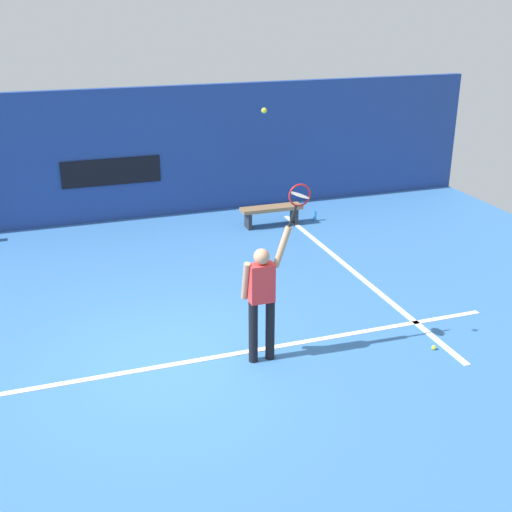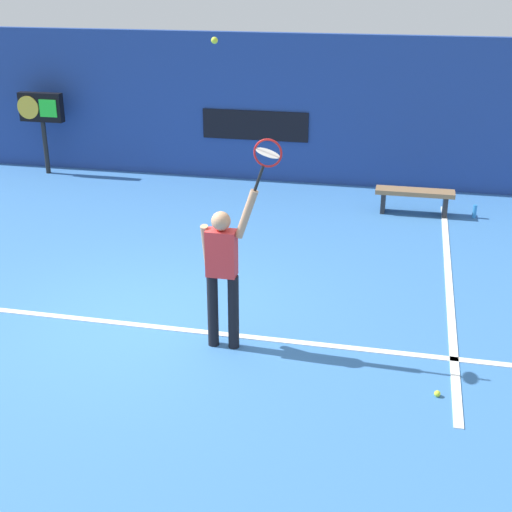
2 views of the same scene
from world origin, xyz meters
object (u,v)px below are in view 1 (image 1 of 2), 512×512
object	(u,v)px
tennis_ball	(264,110)
water_bottle	(315,216)
tennis_player	(262,295)
spare_ball	(434,348)
court_bench	(271,211)
tennis_racket	(299,198)

from	to	relation	value
tennis_ball	water_bottle	distance (m)	7.22
tennis_player	spare_ball	size ratio (longest dim) A/B	29.03
tennis_player	court_bench	size ratio (longest dim) A/B	1.41
water_bottle	tennis_player	bearing A→B (deg)	-120.57
tennis_racket	spare_ball	size ratio (longest dim) A/B	9.21
tennis_player	water_bottle	distance (m)	6.34
tennis_racket	spare_ball	distance (m)	3.09
water_bottle	spare_ball	size ratio (longest dim) A/B	3.53
tennis_player	spare_ball	xyz separation A→B (m)	(2.48, -0.56, -0.98)
water_bottle	tennis_ball	bearing A→B (deg)	-120.24
court_bench	tennis_racket	bearing A→B (deg)	-106.63
tennis_racket	water_bottle	world-z (taller)	tennis_racket
tennis_racket	tennis_ball	bearing A→B (deg)	-170.52
tennis_player	tennis_racket	xyz separation A→B (m)	(0.51, -0.00, 1.34)
tennis_player	spare_ball	bearing A→B (deg)	-12.70
tennis_racket	tennis_ball	world-z (taller)	tennis_ball
court_bench	spare_ball	xyz separation A→B (m)	(0.35, -5.97, -0.30)
tennis_player	tennis_ball	distance (m)	2.51
tennis_ball	water_bottle	world-z (taller)	tennis_ball
spare_ball	tennis_ball	bearing A→B (deg)	169.38
tennis_player	water_bottle	xyz separation A→B (m)	(3.19, 5.41, -0.89)
water_bottle	tennis_racket	bearing A→B (deg)	-116.38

